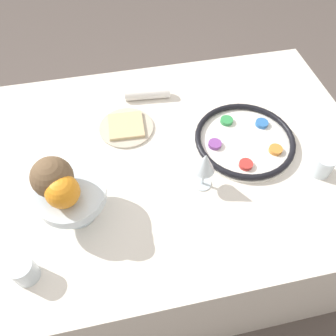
{
  "coord_description": "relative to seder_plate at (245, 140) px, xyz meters",
  "views": [
    {
      "loc": [
        0.14,
        0.69,
        1.59
      ],
      "look_at": [
        0.01,
        0.08,
        0.76
      ],
      "focal_mm": 35.0,
      "sensor_mm": 36.0,
      "label": 1
    }
  ],
  "objects": [
    {
      "name": "ground_plane",
      "position": [
        0.28,
        -0.0,
        -0.74
      ],
      "size": [
        8.0,
        8.0,
        0.0
      ],
      "primitive_type": "plane",
      "color": "#564C47"
    },
    {
      "name": "dining_table",
      "position": [
        0.28,
        -0.0,
        -0.38
      ],
      "size": [
        1.4,
        0.98,
        0.72
      ],
      "color": "silver",
      "rests_on": "ground_plane"
    },
    {
      "name": "seder_plate",
      "position": [
        0.0,
        0.0,
        0.0
      ],
      "size": [
        0.35,
        0.35,
        0.03
      ],
      "color": "white",
      "rests_on": "dining_table"
    },
    {
      "name": "wine_glass",
      "position": [
        0.19,
        0.14,
        0.09
      ],
      "size": [
        0.06,
        0.06,
        0.15
      ],
      "color": "silver",
      "rests_on": "dining_table"
    },
    {
      "name": "fruit_stand",
      "position": [
        0.58,
        0.16,
        0.08
      ],
      "size": [
        0.19,
        0.19,
        0.12
      ],
      "color": "silver",
      "rests_on": "dining_table"
    },
    {
      "name": "orange_fruit",
      "position": [
        0.59,
        0.19,
        0.15
      ],
      "size": [
        0.09,
        0.09,
        0.09
      ],
      "color": "orange",
      "rests_on": "fruit_stand"
    },
    {
      "name": "coconut",
      "position": [
        0.61,
        0.15,
        0.16
      ],
      "size": [
        0.11,
        0.11,
        0.11
      ],
      "color": "brown",
      "rests_on": "fruit_stand"
    },
    {
      "name": "bread_plate",
      "position": [
        0.4,
        -0.16,
        -0.01
      ],
      "size": [
        0.2,
        0.2,
        0.02
      ],
      "color": "beige",
      "rests_on": "dining_table"
    },
    {
      "name": "napkin_roll",
      "position": [
        0.29,
        -0.3,
        0.01
      ],
      "size": [
        0.18,
        0.06,
        0.04
      ],
      "color": "white",
      "rests_on": "dining_table"
    },
    {
      "name": "cup_near",
      "position": [
        -0.2,
        0.17,
        0.02
      ],
      "size": [
        0.07,
        0.07,
        0.07
      ],
      "color": "silver",
      "rests_on": "dining_table"
    },
    {
      "name": "cup_mid",
      "position": [
        0.72,
        0.33,
        0.02
      ],
      "size": [
        0.07,
        0.07,
        0.07
      ],
      "color": "silver",
      "rests_on": "dining_table"
    }
  ]
}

